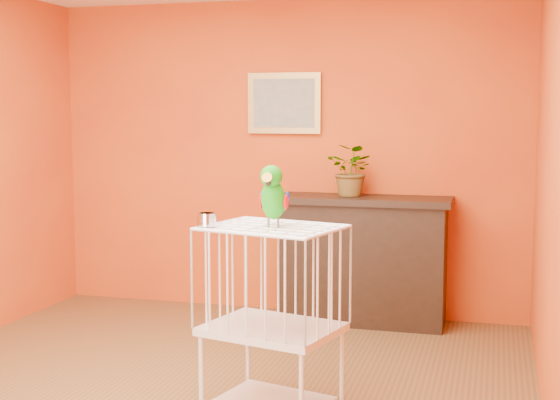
% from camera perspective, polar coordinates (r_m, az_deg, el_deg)
% --- Properties ---
extents(room_shell, '(4.50, 4.50, 4.50)m').
position_cam_1_polar(room_shell, '(4.39, -7.40, 5.21)').
color(room_shell, '#CC5213').
rests_on(room_shell, ground).
extents(console_cabinet, '(1.37, 0.49, 1.01)m').
position_cam_1_polar(console_cabinet, '(6.24, 6.09, -4.37)').
color(console_cabinet, black).
rests_on(console_cabinet, ground).
extents(potted_plant, '(0.49, 0.52, 0.32)m').
position_cam_1_polar(potted_plant, '(6.14, 5.27, 1.73)').
color(potted_plant, '#26722D').
rests_on(potted_plant, console_cabinet).
extents(framed_picture, '(0.62, 0.04, 0.50)m').
position_cam_1_polar(framed_picture, '(6.49, 0.30, 7.09)').
color(framed_picture, '#C09644').
rests_on(framed_picture, room_shell).
extents(birdcage, '(0.80, 0.68, 1.06)m').
position_cam_1_polar(birdcage, '(4.29, -0.57, -8.72)').
color(birdcage, white).
rests_on(birdcage, ground).
extents(feed_cup, '(0.10, 0.10, 0.07)m').
position_cam_1_polar(feed_cup, '(4.19, -5.40, -1.42)').
color(feed_cup, silver).
rests_on(feed_cup, birdcage).
extents(parrot, '(0.16, 0.30, 0.34)m').
position_cam_1_polar(parrot, '(4.15, -0.50, 0.35)').
color(parrot, '#59544C').
rests_on(parrot, birdcage).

